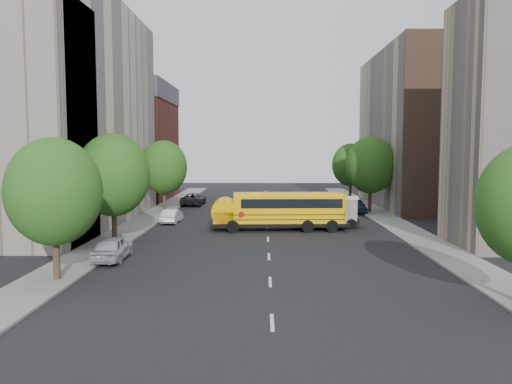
{
  "coord_description": "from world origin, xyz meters",
  "views": [
    {
      "loc": [
        -0.35,
        -39.08,
        6.83
      ],
      "look_at": [
        -0.97,
        2.0,
        3.24
      ],
      "focal_mm": 35.0,
      "sensor_mm": 36.0,
      "label": 1
    }
  ],
  "objects_px": {
    "street_tree_0": "(54,192)",
    "school_bus": "(278,209)",
    "parked_car_4": "(357,206)",
    "street_tree_5": "(351,165)",
    "parked_car_0": "(112,248)",
    "street_tree_2": "(164,167)",
    "street_tree_1": "(113,175)",
    "parked_car_2": "(193,199)",
    "parked_car_1": "(172,216)",
    "safari_truck": "(324,211)",
    "tower_crane": "(499,12)",
    "street_tree_4": "(370,165)"
  },
  "relations": [
    {
      "from": "school_bus",
      "to": "parked_car_1",
      "type": "xyz_separation_m",
      "value": [
        -9.71,
        4.04,
        -1.15
      ]
    },
    {
      "from": "safari_truck",
      "to": "parked_car_2",
      "type": "height_order",
      "value": "safari_truck"
    },
    {
      "from": "parked_car_4",
      "to": "school_bus",
      "type": "bearing_deg",
      "value": -126.4
    },
    {
      "from": "parked_car_2",
      "to": "street_tree_2",
      "type": "bearing_deg",
      "value": 73.47
    },
    {
      "from": "street_tree_0",
      "to": "street_tree_2",
      "type": "relative_size",
      "value": 0.96
    },
    {
      "from": "street_tree_5",
      "to": "school_bus",
      "type": "xyz_separation_m",
      "value": [
        -10.09,
        -23.68,
        -2.92
      ]
    },
    {
      "from": "street_tree_0",
      "to": "parked_car_2",
      "type": "relative_size",
      "value": 1.39
    },
    {
      "from": "safari_truck",
      "to": "street_tree_1",
      "type": "bearing_deg",
      "value": -144.9
    },
    {
      "from": "street_tree_2",
      "to": "parked_car_2",
      "type": "xyz_separation_m",
      "value": [
        2.2,
        6.54,
        -4.09
      ]
    },
    {
      "from": "tower_crane",
      "to": "street_tree_2",
      "type": "xyz_separation_m",
      "value": [
        -41.25,
        -14.0,
        -19.65
      ]
    },
    {
      "from": "school_bus",
      "to": "parked_car_1",
      "type": "bearing_deg",
      "value": 155.13
    },
    {
      "from": "street_tree_0",
      "to": "parked_car_2",
      "type": "bearing_deg",
      "value": 86.36
    },
    {
      "from": "street_tree_0",
      "to": "parked_car_4",
      "type": "bearing_deg",
      "value": 53.43
    },
    {
      "from": "school_bus",
      "to": "parked_car_2",
      "type": "relative_size",
      "value": 2.15
    },
    {
      "from": "safari_truck",
      "to": "tower_crane",
      "type": "bearing_deg",
      "value": 50.92
    },
    {
      "from": "safari_truck",
      "to": "parked_car_4",
      "type": "xyz_separation_m",
      "value": [
        4.63,
        9.5,
        -0.67
      ]
    },
    {
      "from": "street_tree_0",
      "to": "school_bus",
      "type": "distance_m",
      "value": 20.41
    },
    {
      "from": "street_tree_2",
      "to": "street_tree_5",
      "type": "height_order",
      "value": "street_tree_2"
    },
    {
      "from": "street_tree_0",
      "to": "street_tree_1",
      "type": "height_order",
      "value": "street_tree_1"
    },
    {
      "from": "parked_car_2",
      "to": "parked_car_4",
      "type": "distance_m",
      "value": 19.61
    },
    {
      "from": "parked_car_2",
      "to": "tower_crane",
      "type": "bearing_deg",
      "value": -167.14
    },
    {
      "from": "parked_car_2",
      "to": "parked_car_4",
      "type": "bearing_deg",
      "value": 161.83
    },
    {
      "from": "street_tree_1",
      "to": "school_bus",
      "type": "distance_m",
      "value": 13.85
    },
    {
      "from": "street_tree_0",
      "to": "parked_car_2",
      "type": "xyz_separation_m",
      "value": [
        2.2,
        34.54,
        -3.9
      ]
    },
    {
      "from": "street_tree_0",
      "to": "parked_car_0",
      "type": "distance_m",
      "value": 6.39
    },
    {
      "from": "street_tree_5",
      "to": "parked_car_1",
      "type": "xyz_separation_m",
      "value": [
        -19.8,
        -19.64,
        -4.07
      ]
    },
    {
      "from": "safari_truck",
      "to": "parked_car_2",
      "type": "relative_size",
      "value": 1.2
    },
    {
      "from": "street_tree_5",
      "to": "safari_truck",
      "type": "xyz_separation_m",
      "value": [
        -6.03,
        -21.74,
        -3.31
      ]
    },
    {
      "from": "parked_car_4",
      "to": "street_tree_5",
      "type": "bearing_deg",
      "value": 84.28
    },
    {
      "from": "street_tree_1",
      "to": "parked_car_0",
      "type": "distance_m",
      "value": 6.77
    },
    {
      "from": "street_tree_4",
      "to": "parked_car_0",
      "type": "distance_m",
      "value": 31.27
    },
    {
      "from": "parked_car_0",
      "to": "school_bus",
      "type": "bearing_deg",
      "value": -133.48
    },
    {
      "from": "street_tree_5",
      "to": "parked_car_0",
      "type": "xyz_separation_m",
      "value": [
        -20.6,
        -35.12,
        -3.95
      ]
    },
    {
      "from": "street_tree_1",
      "to": "parked_car_1",
      "type": "distance_m",
      "value": 11.43
    },
    {
      "from": "street_tree_4",
      "to": "street_tree_5",
      "type": "relative_size",
      "value": 1.08
    },
    {
      "from": "tower_crane",
      "to": "street_tree_1",
      "type": "xyz_separation_m",
      "value": [
        -41.25,
        -32.0,
        -19.52
      ]
    },
    {
      "from": "parked_car_2",
      "to": "street_tree_1",
      "type": "bearing_deg",
      "value": 86.93
    },
    {
      "from": "street_tree_4",
      "to": "school_bus",
      "type": "height_order",
      "value": "street_tree_4"
    },
    {
      "from": "street_tree_1",
      "to": "parked_car_2",
      "type": "xyz_separation_m",
      "value": [
        2.2,
        24.54,
        -4.21
      ]
    },
    {
      "from": "tower_crane",
      "to": "safari_truck",
      "type": "distance_m",
      "value": 41.66
    },
    {
      "from": "parked_car_0",
      "to": "parked_car_4",
      "type": "relative_size",
      "value": 1.04
    },
    {
      "from": "street_tree_5",
      "to": "parked_car_4",
      "type": "relative_size",
      "value": 1.77
    },
    {
      "from": "parked_car_1",
      "to": "parked_car_4",
      "type": "height_order",
      "value": "parked_car_4"
    },
    {
      "from": "parked_car_2",
      "to": "street_tree_0",
      "type": "bearing_deg",
      "value": 88.41
    },
    {
      "from": "street_tree_5",
      "to": "school_bus",
      "type": "distance_m",
      "value": 25.9
    },
    {
      "from": "street_tree_2",
      "to": "school_bus",
      "type": "height_order",
      "value": "street_tree_2"
    },
    {
      "from": "street_tree_5",
      "to": "street_tree_0",
      "type": "bearing_deg",
      "value": -118.81
    },
    {
      "from": "street_tree_4",
      "to": "school_bus",
      "type": "distance_m",
      "value": 15.78
    },
    {
      "from": "parked_car_1",
      "to": "parked_car_0",
      "type": "bearing_deg",
      "value": 89.25
    },
    {
      "from": "parked_car_2",
      "to": "street_tree_5",
      "type": "bearing_deg",
      "value": -162.54
    }
  ]
}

